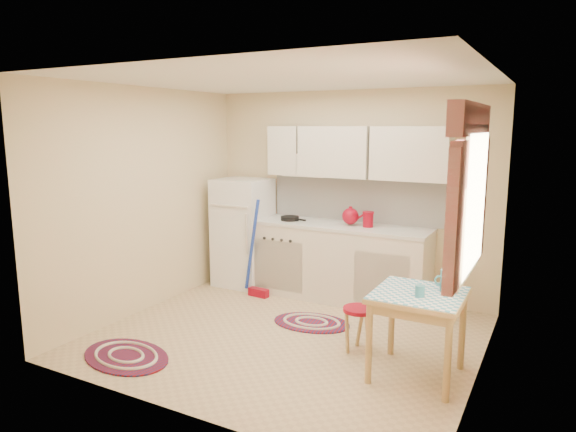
% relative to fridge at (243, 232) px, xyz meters
% --- Properties ---
extents(room_shell, '(3.64, 3.60, 2.52)m').
position_rel_fridge_xyz_m(room_shell, '(1.49, -1.01, 0.90)').
color(room_shell, tan).
rests_on(room_shell, ground).
extents(fridge, '(0.65, 0.60, 1.40)m').
position_rel_fridge_xyz_m(fridge, '(0.00, 0.00, 0.00)').
color(fridge, white).
rests_on(fridge, ground).
extents(broom, '(0.29, 0.14, 1.20)m').
position_rel_fridge_xyz_m(broom, '(0.44, -0.35, -0.10)').
color(broom, '#1C39B1').
rests_on(broom, ground).
extents(base_cabinets, '(2.25, 0.60, 0.88)m').
position_rel_fridge_xyz_m(base_cabinets, '(1.29, 0.05, -0.26)').
color(base_cabinets, beige).
rests_on(base_cabinets, ground).
extents(countertop, '(2.27, 0.62, 0.04)m').
position_rel_fridge_xyz_m(countertop, '(1.29, 0.05, 0.20)').
color(countertop, beige).
rests_on(countertop, base_cabinets).
extents(frying_pan, '(0.28, 0.28, 0.05)m').
position_rel_fridge_xyz_m(frying_pan, '(0.70, 0.00, 0.24)').
color(frying_pan, black).
rests_on(frying_pan, countertop).
extents(red_kettle, '(0.26, 0.25, 0.22)m').
position_rel_fridge_xyz_m(red_kettle, '(1.48, 0.05, 0.33)').
color(red_kettle, maroon).
rests_on(red_kettle, countertop).
extents(red_canister, '(0.13, 0.13, 0.16)m').
position_rel_fridge_xyz_m(red_canister, '(1.69, 0.05, 0.30)').
color(red_canister, maroon).
rests_on(red_canister, countertop).
extents(table, '(0.72, 0.72, 0.72)m').
position_rel_fridge_xyz_m(table, '(2.67, -1.46, -0.34)').
color(table, tan).
rests_on(table, ground).
extents(stool, '(0.34, 0.34, 0.42)m').
position_rel_fridge_xyz_m(stool, '(2.08, -1.24, -0.49)').
color(stool, maroon).
rests_on(stool, ground).
extents(coffee_pot, '(0.16, 0.15, 0.25)m').
position_rel_fridge_xyz_m(coffee_pot, '(2.87, -1.34, 0.15)').
color(coffee_pot, teal).
rests_on(coffee_pot, table).
extents(mug, '(0.09, 0.09, 0.10)m').
position_rel_fridge_xyz_m(mug, '(2.71, -1.56, 0.07)').
color(mug, teal).
rests_on(mug, table).
extents(rug_center, '(0.89, 0.65, 0.02)m').
position_rel_fridge_xyz_m(rug_center, '(1.40, -0.84, -0.69)').
color(rug_center, maroon).
rests_on(rug_center, ground).
extents(rug_left, '(1.04, 0.80, 0.02)m').
position_rel_fridge_xyz_m(rug_left, '(0.27, -2.37, -0.69)').
color(rug_left, maroon).
rests_on(rug_left, ground).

